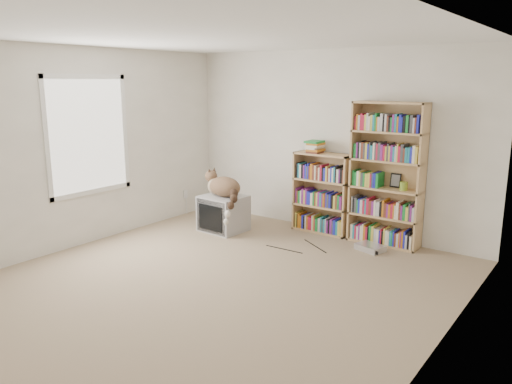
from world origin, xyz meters
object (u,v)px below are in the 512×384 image
Objects in this scene: crt_tv at (224,213)px; dvd_player at (370,248)px; bookcase_tall at (387,178)px; bookcase_short at (323,196)px; cat at (225,190)px.

dvd_player is at bearing 14.29° from crt_tv.
bookcase_tall is 0.98m from bookcase_short.
bookcase_tall is at bearing 0.01° from bookcase_short.
crt_tv is 1.82× the size of dvd_player.
bookcase_short reaches higher than cat.
dvd_player is (1.96, 0.48, -0.57)m from cat.
crt_tv is 1.41m from bookcase_short.
dvd_player is at bearing -22.70° from bookcase_short.
crt_tv is 0.33× the size of bookcase_tall.
crt_tv is 0.81× the size of cat.
bookcase_tall is at bearing 102.03° from dvd_player.
cat is 2.24× the size of dvd_player.
cat is 0.40× the size of bookcase_tall.
bookcase_short is (1.14, 0.79, 0.26)m from crt_tv.
dvd_player is (-0.02, -0.37, -0.83)m from bookcase_tall.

